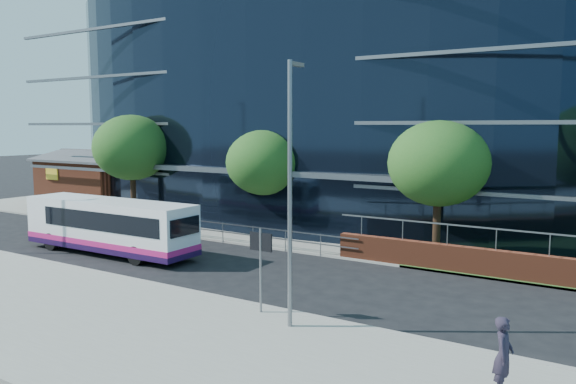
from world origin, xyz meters
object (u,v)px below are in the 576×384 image
Objects in this scene: street_sign at (261,252)px; city_bus at (110,226)px; streetlight_east at (290,187)px; tree_far_c at (439,164)px; pedestrian at (503,355)px; tree_far_a at (132,148)px; tree_far_b at (264,163)px; brick_pavilion at (98,180)px.

street_sign is 12.02m from city_bus.
streetlight_east is 13.94m from city_bus.
city_bus is at bearing -153.30° from tree_far_c.
streetlight_east is 4.44× the size of pedestrian.
streetlight_east is at bearing -18.67° from city_bus.
tree_far_a is 10.03m from tree_far_b.
tree_far_b reaches higher than pedestrian.
tree_far_c reaches higher than tree_far_b.
street_sign reaches higher than city_bus.
tree_far_b is 10.02m from tree_far_c.
tree_far_b is (-7.50, 11.09, 2.06)m from street_sign.
street_sign is at bearing -31.17° from tree_far_a.
street_sign is 0.40× the size of tree_far_a.
pedestrian is at bearing -16.15° from city_bus.
streetlight_east reaches higher than brick_pavilion.
city_bus is at bearing -37.44° from brick_pavilion.
tree_far_c is 15.93m from city_bus.
streetlight_east reaches higher than tree_far_a.
tree_far_c is (20.00, 0.00, -0.33)m from tree_far_a.
brick_pavilion is 18.95m from city_bus.
brick_pavilion is 1.32× the size of tree_far_c.
tree_far_c is at bearing 25.80° from city_bus.
city_bus is (-13.96, -7.02, -3.13)m from tree_far_c.
street_sign is 1.56× the size of pedestrian.
brick_pavilion is 1.23× the size of tree_far_a.
brick_pavilion is 10.48m from tree_far_a.
tree_far_a reaches higher than pedestrian.
tree_far_b is 0.61× the size of city_bus.
street_sign is 8.18m from pedestrian.
brick_pavilion is at bearing 171.18° from tree_far_c.
tree_far_c is 0.66× the size of city_bus.
city_bus is (15.04, -11.52, -0.53)m from brick_pavilion.
city_bus is (-3.96, -7.52, -2.81)m from tree_far_b.
streetlight_east is (19.00, -11.17, -0.42)m from tree_far_a.
city_bus is at bearing 72.48° from pedestrian.
city_bus is at bearing 162.70° from street_sign.
tree_far_b is at bearing 2.86° from tree_far_a.
streetlight_east is at bearing -95.11° from tree_far_c.
streetlight_east reaches higher than tree_far_c.
streetlight_east is (9.00, -11.67, 0.23)m from tree_far_b.
city_bus is 5.47× the size of pedestrian.
tree_far_a is at bearing 148.83° from street_sign.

